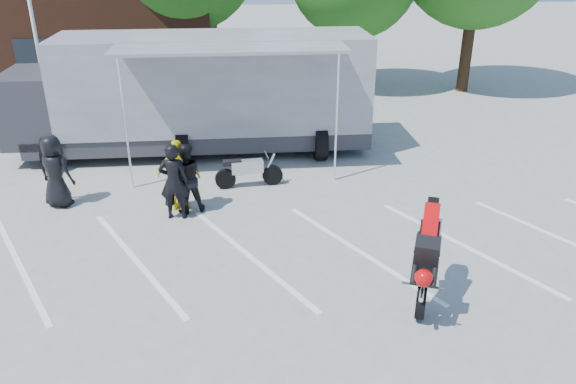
{
  "coord_description": "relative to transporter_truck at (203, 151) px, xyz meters",
  "views": [
    {
      "loc": [
        0.15,
        -9.48,
        6.29
      ],
      "look_at": [
        1.08,
        1.4,
        1.3
      ],
      "focal_mm": 35.0,
      "sensor_mm": 36.0,
      "label": 1
    }
  ],
  "objects": [
    {
      "name": "ground",
      "position": [
        1.13,
        -7.68,
        0.0
      ],
      "size": [
        100.0,
        100.0,
        0.0
      ],
      "primitive_type": "plane",
      "color": "#9D9C98",
      "rests_on": "ground"
    },
    {
      "name": "parking_bay_lines",
      "position": [
        1.13,
        -6.68,
        0.01
      ],
      "size": [
        18.09,
        13.33,
        0.01
      ],
      "primitive_type": "cube",
      "rotation": [
        0.0,
        0.0,
        0.52
      ],
      "color": "white",
      "rests_on": "ground"
    },
    {
      "name": "office_building",
      "position": [
        -8.87,
        10.32,
        3.5
      ],
      "size": [
        18.0,
        8.0,
        7.0
      ],
      "primitive_type": "cube",
      "color": "#472517",
      "rests_on": "ground"
    },
    {
      "name": "transporter_truck",
      "position": [
        0.0,
        0.0,
        0.0
      ],
      "size": [
        11.48,
        5.61,
        3.64
      ],
      "primitive_type": null,
      "rotation": [
        0.0,
        0.0,
        0.01
      ],
      "color": "#97999F",
      "rests_on": "ground"
    },
    {
      "name": "parked_motorcycle",
      "position": [
        1.42,
        -2.98,
        0.0
      ],
      "size": [
        1.97,
        0.86,
        1.0
      ],
      "primitive_type": null,
      "rotation": [
        0.0,
        0.0,
        1.69
      ],
      "color": "#BABABF",
      "rests_on": "ground"
    },
    {
      "name": "stunt_bike_rider",
      "position": [
        4.62,
        -8.41,
        0.0
      ],
      "size": [
        1.51,
        2.07,
        2.21
      ],
      "primitive_type": null,
      "rotation": [
        0.0,
        0.0,
        -0.37
      ],
      "color": "black",
      "rests_on": "ground"
    },
    {
      "name": "spectator_leather_a",
      "position": [
        -3.43,
        -3.75,
        0.93
      ],
      "size": [
        1.07,
        0.91,
        1.87
      ],
      "primitive_type": "imported",
      "rotation": [
        0.0,
        0.0,
        2.73
      ],
      "color": "black",
      "rests_on": "ground"
    },
    {
      "name": "spectator_leather_b",
      "position": [
        -0.4,
        -4.69,
        0.95
      ],
      "size": [
        0.72,
        0.5,
        1.91
      ],
      "primitive_type": "imported",
      "rotation": [
        0.0,
        0.0,
        3.08
      ],
      "color": "black",
      "rests_on": "ground"
    },
    {
      "name": "spectator_leather_c",
      "position": [
        -0.15,
        -4.36,
        0.89
      ],
      "size": [
        1.03,
        0.9,
        1.78
      ],
      "primitive_type": "imported",
      "rotation": [
        0.0,
        0.0,
        3.44
      ],
      "color": "black",
      "rests_on": "ground"
    },
    {
      "name": "spectator_hivis",
      "position": [
        -0.33,
        -4.24,
        0.92
      ],
      "size": [
        1.14,
        0.66,
        1.83
      ],
      "primitive_type": "imported",
      "rotation": [
        0.0,
        0.0,
        2.93
      ],
      "color": "yellow",
      "rests_on": "ground"
    }
  ]
}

